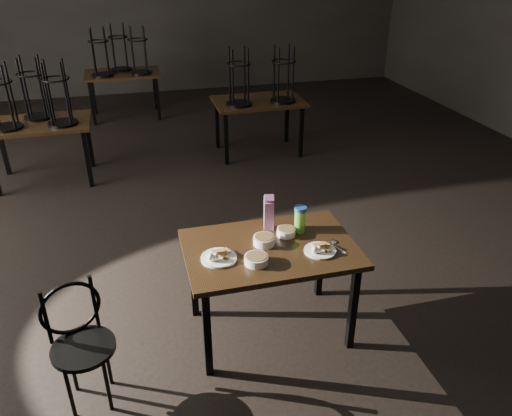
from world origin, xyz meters
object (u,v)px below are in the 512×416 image
object	(u,v)px
main_table	(270,256)
bentwood_chair	(79,336)
juice_carton	(269,213)
water_bottle	(300,219)

from	to	relation	value
main_table	bentwood_chair	distance (m)	1.35
juice_carton	water_bottle	distance (m)	0.23
water_bottle	bentwood_chair	size ratio (longest dim) A/B	0.24
bentwood_chair	main_table	bearing A→B (deg)	-6.16
juice_carton	bentwood_chair	world-z (taller)	juice_carton
water_bottle	bentwood_chair	distance (m)	1.68
bentwood_chair	water_bottle	bearing A→B (deg)	-3.06
juice_carton	bentwood_chair	size ratio (longest dim) A/B	0.34
juice_carton	bentwood_chair	bearing A→B (deg)	-158.54
main_table	water_bottle	distance (m)	0.36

